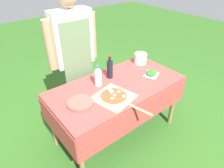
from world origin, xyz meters
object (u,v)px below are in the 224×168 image
(water_bottle, at_px, (98,76))
(herb_container, at_px, (152,73))
(person_cook, at_px, (73,51))
(prep_table, at_px, (117,92))
(oil_bottle, at_px, (110,69))
(pizza_on_peel, at_px, (115,97))
(plate_stack, at_px, (80,103))
(mixing_tub, at_px, (140,58))

(water_bottle, height_order, herb_container, water_bottle)
(person_cook, relative_size, water_bottle, 7.00)
(prep_table, height_order, water_bottle, water_bottle)
(oil_bottle, bearing_deg, pizza_on_peel, -121.36)
(person_cook, xyz_separation_m, plate_stack, (-0.30, -0.61, -0.23))
(person_cook, relative_size, mixing_tub, 10.33)
(oil_bottle, relative_size, plate_stack, 1.11)
(oil_bottle, height_order, mixing_tub, oil_bottle)
(herb_container, bearing_deg, mixing_tub, 68.50)
(oil_bottle, height_order, herb_container, oil_bottle)
(herb_container, height_order, mixing_tub, mixing_tub)
(pizza_on_peel, xyz_separation_m, oil_bottle, (0.21, 0.34, 0.10))
(mixing_tub, bearing_deg, pizza_on_peel, -152.80)
(person_cook, height_order, herb_container, person_cook)
(oil_bottle, bearing_deg, water_bottle, -166.16)
(person_cook, height_order, oil_bottle, person_cook)
(pizza_on_peel, bearing_deg, mixing_tub, 14.05)
(oil_bottle, distance_m, water_bottle, 0.20)
(water_bottle, relative_size, plate_stack, 0.93)
(water_bottle, bearing_deg, prep_table, -37.88)
(herb_container, xyz_separation_m, plate_stack, (-0.93, 0.05, -0.01))
(pizza_on_peel, height_order, oil_bottle, oil_bottle)
(oil_bottle, distance_m, mixing_tub, 0.54)
(oil_bottle, xyz_separation_m, water_bottle, (-0.20, -0.05, -0.00))
(person_cook, bearing_deg, water_bottle, 95.48)
(person_cook, distance_m, herb_container, 0.94)
(herb_container, bearing_deg, water_bottle, 160.94)
(prep_table, relative_size, herb_container, 6.94)
(prep_table, xyz_separation_m, water_bottle, (-0.16, 0.12, 0.20))
(herb_container, relative_size, mixing_tub, 1.35)
(prep_table, height_order, person_cook, person_cook)
(mixing_tub, bearing_deg, water_bottle, -173.14)
(water_bottle, distance_m, plate_stack, 0.37)
(person_cook, xyz_separation_m, water_bottle, (0.02, -0.45, -0.14))
(prep_table, bearing_deg, mixing_tub, 20.35)
(person_cook, bearing_deg, herb_container, 136.43)
(person_cook, height_order, mixing_tub, person_cook)
(herb_container, distance_m, plate_stack, 0.94)
(plate_stack, bearing_deg, water_bottle, 25.99)
(pizza_on_peel, bearing_deg, oil_bottle, 45.49)
(herb_container, xyz_separation_m, mixing_tub, (0.12, 0.30, 0.04))
(water_bottle, distance_m, herb_container, 0.65)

